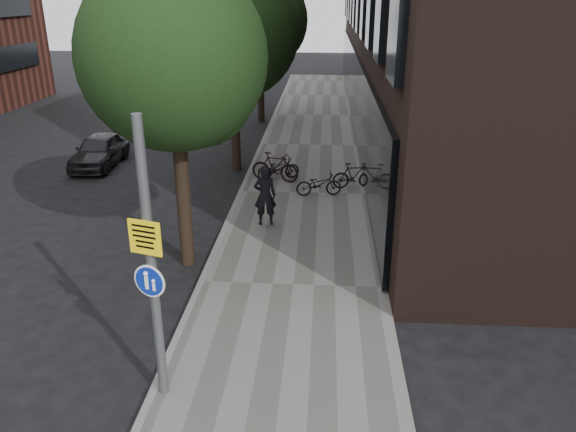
# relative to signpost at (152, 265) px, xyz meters

# --- Properties ---
(ground) EXTENTS (120.00, 120.00, 0.00)m
(ground) POSITION_rel_signpost_xyz_m (1.80, 0.72, -2.61)
(ground) COLOR black
(ground) RESTS_ON ground
(sidewalk) EXTENTS (4.50, 60.00, 0.12)m
(sidewalk) POSITION_rel_signpost_xyz_m (2.05, 10.72, -2.55)
(sidewalk) COLOR slate
(sidewalk) RESTS_ON ground
(curb_edge) EXTENTS (0.15, 60.00, 0.13)m
(curb_edge) POSITION_rel_signpost_xyz_m (-0.20, 10.72, -2.54)
(curb_edge) COLOR slate
(curb_edge) RESTS_ON ground
(street_tree_near) EXTENTS (4.40, 4.40, 7.50)m
(street_tree_near) POSITION_rel_signpost_xyz_m (-0.73, 5.36, 2.50)
(street_tree_near) COLOR black
(street_tree_near) RESTS_ON ground
(street_tree_mid) EXTENTS (5.00, 5.00, 7.80)m
(street_tree_mid) POSITION_rel_signpost_xyz_m (-0.73, 13.86, 2.50)
(street_tree_mid) COLOR black
(street_tree_mid) RESTS_ON ground
(street_tree_far) EXTENTS (5.00, 5.00, 7.80)m
(street_tree_far) POSITION_rel_signpost_xyz_m (-0.73, 22.86, 2.50)
(street_tree_far) COLOR black
(street_tree_far) RESTS_ON ground
(signpost) EXTENTS (0.55, 0.20, 4.93)m
(signpost) POSITION_rel_signpost_xyz_m (0.00, 0.00, 0.00)
(signpost) COLOR #595B5E
(signpost) RESTS_ON sidewalk
(pedestrian) EXTENTS (0.71, 0.51, 1.82)m
(pedestrian) POSITION_rel_signpost_xyz_m (0.99, 7.77, -1.58)
(pedestrian) COLOR black
(pedestrian) RESTS_ON sidewalk
(parked_bike_facade_near) EXTENTS (1.63, 0.79, 0.82)m
(parked_bike_facade_near) POSITION_rel_signpost_xyz_m (2.56, 10.45, -2.08)
(parked_bike_facade_near) COLOR black
(parked_bike_facade_near) RESTS_ON sidewalk
(parked_bike_facade_far) EXTENTS (1.60, 0.68, 0.93)m
(parked_bike_facade_far) POSITION_rel_signpost_xyz_m (3.80, 11.31, -2.02)
(parked_bike_facade_far) COLOR black
(parked_bike_facade_far) RESTS_ON sidewalk
(parked_bike_curb_near) EXTENTS (1.70, 1.09, 0.84)m
(parked_bike_curb_near) POSITION_rel_signpost_xyz_m (1.02, 12.18, -2.07)
(parked_bike_curb_near) COLOR black
(parked_bike_curb_near) RESTS_ON sidewalk
(parked_bike_curb_far) EXTENTS (1.88, 0.96, 1.09)m
(parked_bike_curb_far) POSITION_rel_signpost_xyz_m (0.92, 11.92, -1.95)
(parked_bike_curb_far) COLOR black
(parked_bike_curb_far) RESTS_ON sidewalk
(parked_car_near) EXTENTS (1.58, 3.86, 1.31)m
(parked_car_near) POSITION_rel_signpost_xyz_m (-6.46, 13.81, -1.96)
(parked_car_near) COLOR black
(parked_car_near) RESTS_ON ground
(parked_car_mid) EXTENTS (1.41, 3.94, 1.29)m
(parked_car_mid) POSITION_rel_signpost_xyz_m (-7.06, 20.75, -1.96)
(parked_car_mid) COLOR #4F161A
(parked_car_mid) RESTS_ON ground
(parked_car_far) EXTENTS (2.06, 4.60, 1.31)m
(parked_car_far) POSITION_rel_signpost_xyz_m (-7.45, 26.35, -1.96)
(parked_car_far) COLOR black
(parked_car_far) RESTS_ON ground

